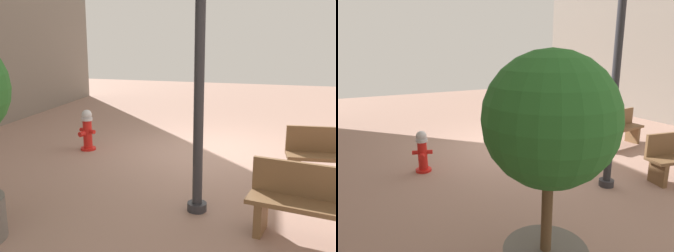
% 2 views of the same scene
% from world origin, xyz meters
% --- Properties ---
extents(ground_plane, '(23.40, 23.40, 0.00)m').
position_xyz_m(ground_plane, '(0.00, 0.00, 0.00)').
color(ground_plane, '#9E7A6B').
extents(fire_hydrant, '(0.42, 0.40, 0.89)m').
position_xyz_m(fire_hydrant, '(2.63, 0.56, 0.44)').
color(fire_hydrant, red).
rests_on(fire_hydrant, ground_plane).
extents(bench_far, '(1.78, 0.77, 0.95)m').
position_xyz_m(bench_far, '(-1.85, 3.44, 0.50)').
color(bench_far, brown).
rests_on(bench_far, ground_plane).
extents(street_lamp, '(0.36, 0.36, 4.22)m').
position_xyz_m(street_lamp, '(-0.25, 2.95, 2.60)').
color(street_lamp, '#2D2D33').
rests_on(street_lamp, ground_plane).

